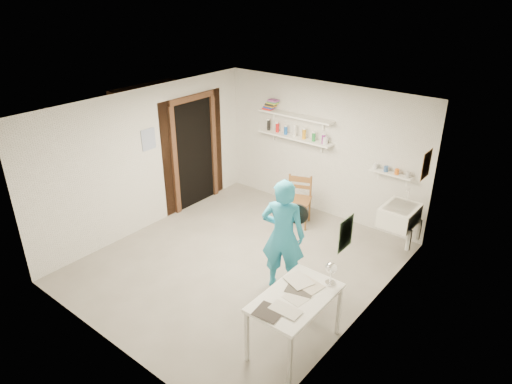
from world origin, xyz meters
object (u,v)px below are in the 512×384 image
Objects in this scene: man at (283,235)px; work_table at (295,322)px; belfast_sink at (399,215)px; wall_clock at (298,214)px; wooden_chair at (297,200)px; desk_lamp at (331,268)px.

work_table is (0.80, -0.87, -0.45)m from man.
belfast_sink is 1.81m from wall_clock.
belfast_sink is 2.03× the size of wall_clock.
work_table is at bearing 109.46° from man.
man reaches higher than work_table.
man is 1.84m from wooden_chair.
wooden_chair is (-0.92, 1.40, -0.62)m from wall_clock.
wall_clock is at bearing -117.92° from belfast_sink.
belfast_sink is at bearing 87.61° from work_table.
wall_clock is (-0.83, -1.56, 0.39)m from belfast_sink.
man is 11.88× the size of desk_lamp.
desk_lamp is (1.82, -2.03, 0.49)m from wooden_chair.
wooden_chair is at bearing -85.84° from man.
work_table is at bearing -92.39° from belfast_sink.
man is 1.75× the size of wooden_chair.
belfast_sink is 2.65m from work_table.
work_table is at bearing -112.42° from desk_lamp.
belfast_sink is at bearing -16.82° from wooden_chair.
wall_clock is 1.48m from work_table.
man is at bearing 156.54° from desk_lamp.
desk_lamp is at bearing -58.29° from wall_clock.
desk_lamp reaches higher than wooden_chair.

